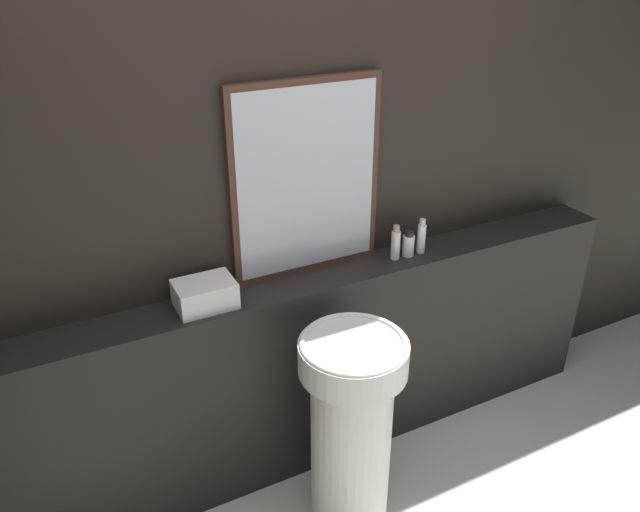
{
  "coord_description": "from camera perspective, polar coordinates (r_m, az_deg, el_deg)",
  "views": [
    {
      "loc": [
        -1.01,
        -0.74,
        2.14
      ],
      "look_at": [
        -0.07,
        1.09,
        1.07
      ],
      "focal_mm": 35.0,
      "sensor_mm": 36.0,
      "label": 1
    }
  ],
  "objects": [
    {
      "name": "wall_back",
      "position": [
        2.47,
        -1.08,
        6.35
      ],
      "size": [
        8.0,
        0.06,
        2.5
      ],
      "color": "black",
      "rests_on": "ground_plane"
    },
    {
      "name": "vanity_counter",
      "position": [
        2.75,
        0.32,
        -10.18
      ],
      "size": [
        2.86,
        0.21,
        0.91
      ],
      "color": "black",
      "rests_on": "ground_plane"
    },
    {
      "name": "pedestal_sink",
      "position": [
        2.47,
        2.88,
        -15.08
      ],
      "size": [
        0.4,
        0.4,
        0.85
      ],
      "color": "white",
      "rests_on": "ground_plane"
    },
    {
      "name": "mirror",
      "position": [
        2.39,
        -1.24,
        6.94
      ],
      "size": [
        0.62,
        0.03,
        0.77
      ],
      "color": "#47281E",
      "rests_on": "vanity_counter"
    },
    {
      "name": "towel_stack",
      "position": [
        2.32,
        -10.48,
        -3.45
      ],
      "size": [
        0.22,
        0.16,
        0.1
      ],
      "color": "white",
      "rests_on": "vanity_counter"
    },
    {
      "name": "shampoo_bottle",
      "position": [
        2.62,
        6.93,
        1.15
      ],
      "size": [
        0.04,
        0.04,
        0.15
      ],
      "color": "white",
      "rests_on": "vanity_counter"
    },
    {
      "name": "conditioner_bottle",
      "position": [
        2.67,
        8.08,
        1.06
      ],
      "size": [
        0.05,
        0.05,
        0.11
      ],
      "color": "white",
      "rests_on": "vanity_counter"
    },
    {
      "name": "lotion_bottle",
      "position": [
        2.69,
        9.25,
        1.72
      ],
      "size": [
        0.04,
        0.04,
        0.15
      ],
      "color": "white",
      "rests_on": "vanity_counter"
    }
  ]
}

